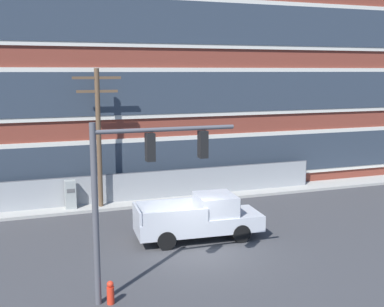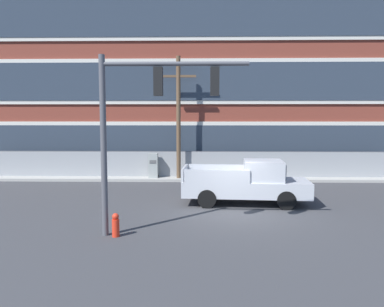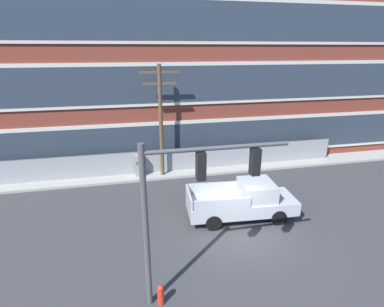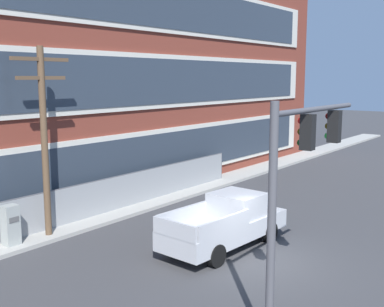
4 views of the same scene
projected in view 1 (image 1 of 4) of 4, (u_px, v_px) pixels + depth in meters
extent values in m
plane|color=#38383A|center=(200.00, 255.00, 19.65)|extent=(160.00, 160.00, 0.00)
cube|color=#9E9B93|center=(148.00, 201.00, 27.41)|extent=(80.00, 1.90, 0.16)
cube|color=brown|center=(115.00, 62.00, 30.75)|extent=(49.53, 8.70, 15.91)
cube|color=beige|center=(132.00, 163.00, 27.64)|extent=(45.56, 0.10, 2.86)
cube|color=#2D3844|center=(132.00, 163.00, 27.58)|extent=(43.58, 0.06, 2.39)
cube|color=beige|center=(130.00, 93.00, 26.96)|extent=(45.56, 0.10, 2.86)
cube|color=#2D3844|center=(130.00, 94.00, 26.91)|extent=(43.58, 0.06, 2.39)
cube|color=beige|center=(129.00, 20.00, 26.29)|extent=(45.56, 0.10, 2.86)
cube|color=#2D3844|center=(129.00, 20.00, 26.23)|extent=(43.58, 0.06, 2.39)
cube|color=gray|center=(111.00, 190.00, 26.77)|extent=(25.14, 0.04, 1.74)
cylinder|color=#4C4C51|center=(306.00, 174.00, 30.91)|extent=(0.06, 0.06, 1.74)
cylinder|color=#4C4C51|center=(110.00, 175.00, 26.62)|extent=(25.14, 0.05, 0.05)
cylinder|color=#4C4C51|center=(96.00, 216.00, 15.02)|extent=(0.20, 0.20, 5.88)
cylinder|color=#4C4C51|center=(166.00, 129.00, 15.34)|extent=(4.66, 0.14, 0.14)
cube|color=black|center=(150.00, 147.00, 15.26)|extent=(0.28, 0.32, 0.90)
cylinder|color=red|center=(149.00, 138.00, 15.38)|extent=(0.04, 0.18, 0.18)
cylinder|color=#503E08|center=(149.00, 146.00, 15.42)|extent=(0.04, 0.18, 0.18)
cylinder|color=#0A4011|center=(149.00, 155.00, 15.47)|extent=(0.04, 0.18, 0.18)
cube|color=black|center=(203.00, 144.00, 15.85)|extent=(0.28, 0.32, 0.90)
cylinder|color=#4B0807|center=(201.00, 135.00, 15.97)|extent=(0.04, 0.18, 0.18)
cylinder|color=#503E08|center=(201.00, 144.00, 16.02)|extent=(0.04, 0.18, 0.18)
cylinder|color=green|center=(201.00, 152.00, 16.06)|extent=(0.04, 0.18, 0.18)
cube|color=#B2B5BA|center=(199.00, 223.00, 21.41)|extent=(5.72, 2.40, 0.70)
cube|color=#B2B5BA|center=(215.00, 204.00, 21.48)|extent=(1.80, 1.97, 0.88)
cube|color=#283342|center=(233.00, 203.00, 21.71)|extent=(0.18, 1.65, 0.66)
cube|color=#B2B5BA|center=(166.00, 205.00, 21.87)|extent=(2.80, 0.32, 0.56)
cube|color=#B2B5BA|center=(176.00, 217.00, 20.07)|extent=(2.80, 0.32, 0.56)
cube|color=#B2B5BA|center=(137.00, 214.00, 20.58)|extent=(0.24, 1.93, 0.56)
cylinder|color=black|center=(227.00, 221.00, 22.79)|extent=(0.82, 0.32, 0.80)
cylinder|color=black|center=(241.00, 233.00, 21.03)|extent=(0.82, 0.32, 0.80)
cylinder|color=black|center=(158.00, 227.00, 21.91)|extent=(0.82, 0.32, 0.80)
cylinder|color=black|center=(166.00, 241.00, 20.15)|extent=(0.82, 0.32, 0.80)
cube|color=white|center=(251.00, 211.00, 22.80)|extent=(0.08, 0.24, 0.16)
cube|color=white|center=(263.00, 220.00, 21.46)|extent=(0.08, 0.24, 0.16)
cylinder|color=brown|center=(99.00, 140.00, 25.55)|extent=(0.26, 0.26, 7.56)
cube|color=brown|center=(97.00, 78.00, 24.99)|extent=(2.53, 0.14, 0.14)
cube|color=brown|center=(97.00, 91.00, 25.11)|extent=(2.15, 0.14, 0.14)
cube|color=#939993|center=(71.00, 196.00, 25.63)|extent=(0.56, 0.47, 1.68)
cube|color=#515151|center=(71.00, 191.00, 25.34)|extent=(0.40, 0.02, 0.20)
cylinder|color=red|center=(111.00, 295.00, 15.47)|extent=(0.24, 0.24, 0.58)
sphere|color=red|center=(110.00, 284.00, 15.40)|extent=(0.22, 0.22, 0.22)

